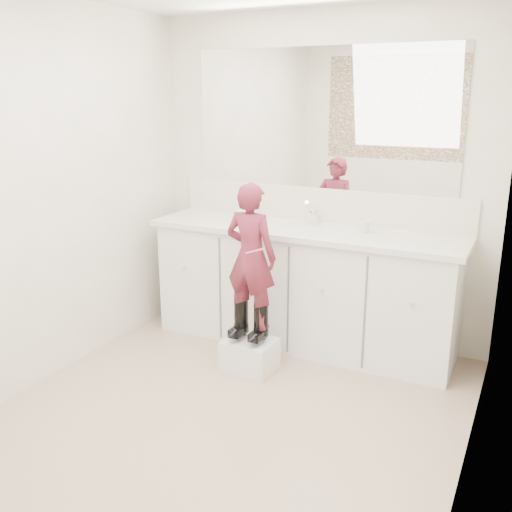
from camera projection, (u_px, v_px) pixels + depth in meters
The scene contains 16 objects.
floor at pixel (221, 421), 3.28m from camera, with size 3.00×3.00×0.00m, color #977A63.
wall_back at pixel (320, 180), 4.24m from camera, with size 2.60×2.60×0.00m, color beige.
wall_left at pixel (36, 197), 3.52m from camera, with size 3.00×3.00×0.00m, color beige.
wall_right at pixel (484, 247), 2.39m from camera, with size 3.00×3.00×0.00m, color beige.
vanity_cabinet at pixel (303, 289), 4.22m from camera, with size 2.20×0.55×0.85m, color silver.
countertop at pixel (304, 231), 4.08m from camera, with size 2.28×0.58×0.04m, color beige.
backsplash at pixel (318, 204), 4.28m from camera, with size 2.28×0.03×0.25m, color beige.
mirror at pixel (321, 119), 4.11m from camera, with size 2.00×0.02×1.00m, color white.
faucet at pixel (312, 217), 4.20m from camera, with size 0.08×0.08×0.10m, color silver.
cup at pixel (364, 226), 3.94m from camera, with size 0.09×0.09×0.09m, color beige.
soap_bottle at pixel (246, 208), 4.25m from camera, with size 0.10×0.10×0.21m, color white.
step_stool at pixel (250, 355), 3.88m from camera, with size 0.33×0.28×0.21m, color silver.
boot_left at pixel (241, 318), 3.86m from camera, with size 0.10×0.19×0.28m, color black, non-canonical shape.
boot_right at pixel (261, 322), 3.79m from camera, with size 0.10×0.19×0.28m, color black, non-canonical shape.
toddler at pixel (251, 256), 3.70m from camera, with size 0.35×0.23×0.97m, color #992F47.
toothbrush at pixel (255, 251), 3.59m from camera, with size 0.01×0.01×0.14m, color #DE5696.
Camera 1 is at (1.49, -2.49, 1.82)m, focal length 40.00 mm.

